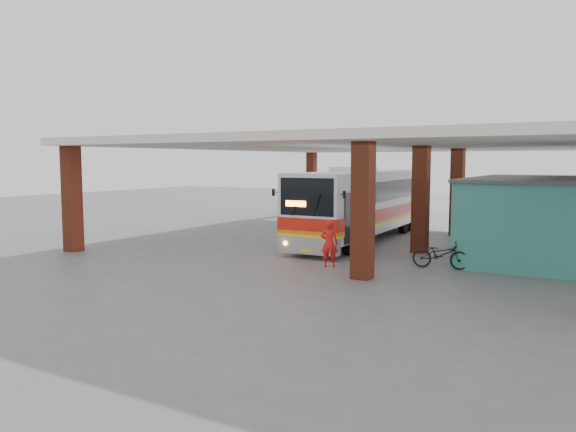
% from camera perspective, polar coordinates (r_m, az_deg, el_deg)
% --- Properties ---
extents(ground, '(90.00, 90.00, 0.00)m').
position_cam_1_polar(ground, '(22.08, 3.38, -4.14)').
color(ground, '#515154').
rests_on(ground, ground).
extents(brick_columns, '(20.10, 21.60, 4.35)m').
position_cam_1_polar(brick_columns, '(25.85, 11.30, 2.04)').
color(brick_columns, maroon).
rests_on(brick_columns, ground).
extents(canopy_roof, '(21.00, 23.00, 0.30)m').
position_cam_1_polar(canopy_roof, '(27.54, 10.59, 7.11)').
color(canopy_roof, silver).
rests_on(canopy_roof, brick_columns).
extents(shop_building, '(5.20, 8.20, 3.11)m').
position_cam_1_polar(shop_building, '(23.60, 24.49, -0.18)').
color(shop_building, teal).
rests_on(shop_building, ground).
extents(coach_bus, '(3.08, 12.06, 3.48)m').
position_cam_1_polar(coach_bus, '(26.57, 7.43, 1.24)').
color(coach_bus, silver).
rests_on(coach_bus, ground).
extents(motorcycle, '(2.01, 0.94, 1.01)m').
position_cam_1_polar(motorcycle, '(20.25, 15.24, -3.76)').
color(motorcycle, black).
rests_on(motorcycle, ground).
extents(pedestrian, '(0.71, 0.58, 1.68)m').
position_cam_1_polar(pedestrian, '(19.88, 4.22, -2.79)').
color(pedestrian, red).
rests_on(pedestrian, ground).
extents(red_chair, '(0.48, 0.48, 0.72)m').
position_cam_1_polar(red_chair, '(28.16, 19.82, -1.66)').
color(red_chair, red).
rests_on(red_chair, ground).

